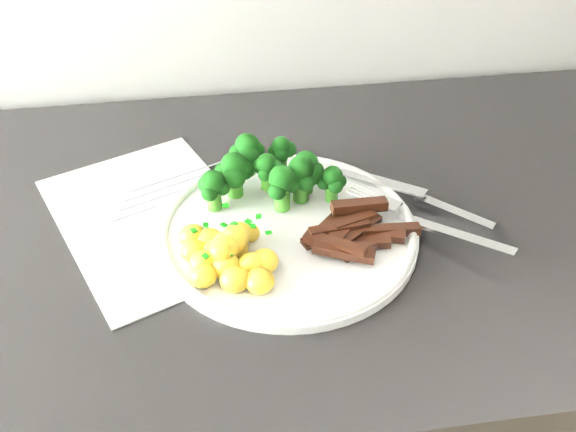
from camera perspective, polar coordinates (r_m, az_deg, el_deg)
The scene contains 7 objects.
recipe_paper at distance 0.81m, azimuth -11.76°, elevation -0.11°, with size 0.31×0.35×0.00m.
plate at distance 0.76m, azimuth 0.00°, elevation -1.25°, with size 0.30×0.30×0.02m.
broccoli at distance 0.79m, azimuth -1.51°, elevation 4.06°, with size 0.18×0.11×0.07m.
potatoes at distance 0.71m, azimuth -5.32°, elevation -3.27°, with size 0.11×0.12×0.04m.
beef_strips at distance 0.74m, azimuth 5.64°, elevation -1.37°, with size 0.14×0.12×0.03m.
fork at distance 0.77m, azimuth 12.48°, elevation -0.67°, with size 0.16×0.16×0.02m.
knife at distance 0.82m, azimuth 12.66°, elevation 1.00°, with size 0.17×0.14×0.02m.
Camera 1 is at (-0.06, 1.05, 1.45)m, focal length 40.53 mm.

